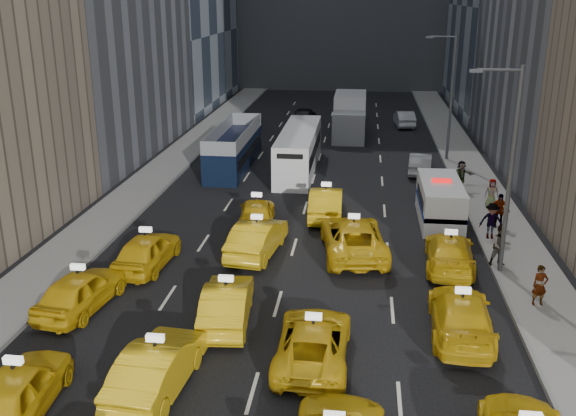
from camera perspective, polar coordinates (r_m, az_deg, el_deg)
name	(u,v)px	position (r m, az deg, el deg)	size (l,w,h in m)	color
sidewalk_west	(155,177)	(43.53, -11.75, 2.72)	(3.00, 90.00, 0.15)	gray
sidewalk_east	(479,188)	(42.02, 16.60, 1.75)	(3.00, 90.00, 0.15)	gray
curb_west	(176,177)	(43.10, -9.92, 2.69)	(0.15, 90.00, 0.18)	slate
curb_east	(455,187)	(41.79, 14.65, 1.85)	(0.15, 90.00, 0.18)	slate
streetlight_near	(509,165)	(28.21, 19.03, 3.64)	(2.15, 0.22, 9.00)	#595B60
streetlight_far	(450,93)	(47.57, 14.21, 9.86)	(2.15, 0.22, 9.00)	#595B60
taxi_4	(18,391)	(20.82, -22.88, -14.73)	(1.86, 4.63, 1.58)	gold
taxi_5	(157,367)	(20.71, -11.54, -13.68)	(1.68, 4.82, 1.59)	gold
taxi_8	(80,291)	(26.22, -17.96, -7.01)	(1.85, 4.61, 1.57)	gold
taxi_9	(227,303)	(24.17, -5.46, -8.40)	(1.65, 4.73, 1.56)	gold
taxi_10	(313,341)	(21.80, 2.26, -11.76)	(2.36, 5.11, 1.42)	gold
taxi_11	(461,315)	(24.06, 15.11, -9.19)	(2.14, 5.26, 1.53)	gold
taxi_12	(147,251)	(29.33, -12.41, -3.73)	(1.86, 4.63, 1.58)	gold
taxi_13	(257,238)	(30.06, -2.76, -2.66)	(1.74, 4.99, 1.64)	gold
taxi_14	(353,237)	(30.19, 5.83, -2.61)	(2.77, 6.01, 1.67)	gold
taxi_15	(450,252)	(29.50, 14.17, -3.83)	(2.08, 5.11, 1.48)	gold
taxi_16	(257,213)	(33.59, -2.78, -0.42)	(1.82, 4.53, 1.54)	gold
taxi_17	(326,203)	(35.06, 3.40, 0.49)	(1.74, 5.00, 1.65)	gold
nypd_van	(440,202)	(35.20, 13.35, 0.49)	(2.59, 5.68, 2.37)	white
double_decker	(234,147)	(45.13, -4.81, 5.40)	(2.44, 10.03, 2.91)	black
city_bus	(299,150)	(44.25, 0.97, 5.14)	(3.27, 11.11, 2.83)	silver
box_truck	(350,116)	(55.16, 5.50, 8.12)	(3.14, 7.83, 3.51)	silver
misc_car_0	(420,163)	(44.63, 11.69, 3.94)	(1.46, 4.19, 1.38)	#979A9E
misc_car_1	(246,123)	(57.61, -3.73, 7.56)	(2.28, 4.95, 1.38)	black
misc_car_2	(355,114)	(62.28, 5.95, 8.33)	(1.90, 4.68, 1.36)	gray
misc_car_3	(304,116)	(60.03, 1.45, 8.19)	(1.96, 4.87, 1.66)	black
misc_car_4	(404,119)	(60.23, 10.29, 7.83)	(1.54, 4.41, 1.45)	#AFB0B7
pedestrian_0	(540,285)	(26.81, 21.49, -6.42)	(0.60, 0.39, 1.64)	gray
pedestrian_1	(501,246)	(29.93, 18.40, -3.20)	(0.91, 0.50, 1.87)	gray
pedestrian_2	(491,221)	(33.07, 17.64, -1.09)	(1.18, 0.49, 1.82)	gray
pedestrian_3	(499,210)	(34.80, 18.26, -0.20)	(1.05, 0.48, 1.80)	gray
pedestrian_4	(492,193)	(37.95, 17.65, 1.27)	(0.80, 0.44, 1.64)	gray
pedestrian_5	(461,175)	(40.75, 15.13, 2.82)	(1.70, 0.49, 1.83)	gray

